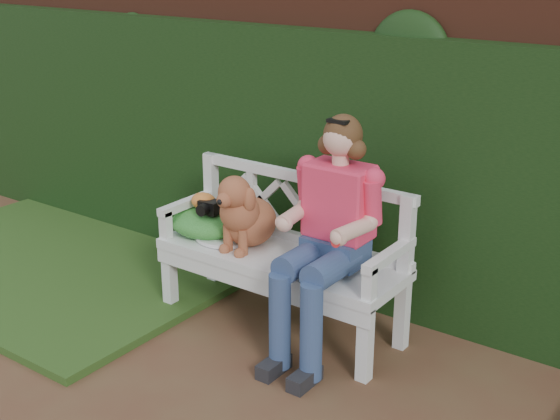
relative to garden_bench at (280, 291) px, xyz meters
The scene contains 10 objects.
brick_wall 1.32m from the garden_bench, 54.65° to the left, with size 10.00×0.30×2.20m, color #5F2C1C.
ivy_hedge 1.03m from the garden_bench, 45.83° to the left, with size 10.00×0.18×1.70m, color #1A3412.
grass_left 1.84m from the garden_bench, behind, with size 2.60×2.00×0.05m, color #1C3812.
garden_bench is the anchor object (origin of this frame).
seated_woman 0.56m from the garden_bench, ahead, with size 0.55×0.73×1.30m, color #F8454A, non-canonical shape.
dog 0.53m from the garden_bench, behind, with size 0.31×0.43×0.47m, color #8C5B3D, non-canonical shape.
tennis_racket 0.51m from the garden_bench, behind, with size 0.66×0.28×0.03m, color white, non-canonical shape.
green_bag 0.64m from the garden_bench, behind, with size 0.45×0.35×0.15m, color #1A8F31, non-canonical shape.
camera_item 0.66m from the garden_bench, behind, with size 0.12×0.09×0.08m, color black.
baseball_glove 0.73m from the garden_bench, behind, with size 0.17×0.13×0.11m, color orange.
Camera 1 is at (1.77, -2.17, 2.20)m, focal length 48.00 mm.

